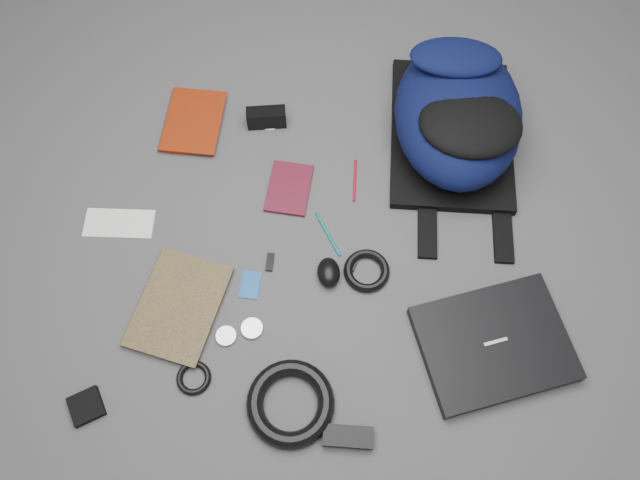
{
  "coord_description": "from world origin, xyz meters",
  "views": [
    {
      "loc": [
        -0.03,
        -0.69,
        1.55
      ],
      "look_at": [
        0.0,
        0.0,
        0.02
      ],
      "focal_mm": 35.0,
      "sensor_mm": 36.0,
      "label": 1
    }
  ],
  "objects_px": {
    "dvd_case": "(289,188)",
    "power_brick": "(348,437)",
    "backpack": "(458,113)",
    "mouse": "(329,273)",
    "laptop": "(494,344)",
    "comic_book": "(143,296)",
    "textbook_red": "(166,119)",
    "compact_camera": "(266,118)",
    "pouch": "(86,406)"
  },
  "relations": [
    {
      "from": "mouse",
      "to": "textbook_red",
      "type": "bearing_deg",
      "value": 130.52
    },
    {
      "from": "textbook_red",
      "to": "pouch",
      "type": "height_order",
      "value": "textbook_red"
    },
    {
      "from": "textbook_red",
      "to": "dvd_case",
      "type": "height_order",
      "value": "textbook_red"
    },
    {
      "from": "comic_book",
      "to": "textbook_red",
      "type": "bearing_deg",
      "value": 106.5
    },
    {
      "from": "compact_camera",
      "to": "power_brick",
      "type": "height_order",
      "value": "compact_camera"
    },
    {
      "from": "textbook_red",
      "to": "compact_camera",
      "type": "height_order",
      "value": "compact_camera"
    },
    {
      "from": "textbook_red",
      "to": "pouch",
      "type": "relative_size",
      "value": 2.97
    },
    {
      "from": "backpack",
      "to": "comic_book",
      "type": "xyz_separation_m",
      "value": [
        -0.86,
        -0.47,
        -0.1
      ]
    },
    {
      "from": "comic_book",
      "to": "mouse",
      "type": "bearing_deg",
      "value": 23.96
    },
    {
      "from": "dvd_case",
      "to": "textbook_red",
      "type": "bearing_deg",
      "value": 157.01
    },
    {
      "from": "comic_book",
      "to": "pouch",
      "type": "xyz_separation_m",
      "value": [
        -0.11,
        -0.28,
        -0.0
      ]
    },
    {
      "from": "power_brick",
      "to": "mouse",
      "type": "bearing_deg",
      "value": 100.05
    },
    {
      "from": "backpack",
      "to": "laptop",
      "type": "xyz_separation_m",
      "value": [
        0.03,
        -0.63,
        -0.1
      ]
    },
    {
      "from": "laptop",
      "to": "power_brick",
      "type": "relative_size",
      "value": 3.05
    },
    {
      "from": "textbook_red",
      "to": "power_brick",
      "type": "height_order",
      "value": "power_brick"
    },
    {
      "from": "compact_camera",
      "to": "power_brick",
      "type": "distance_m",
      "value": 0.92
    },
    {
      "from": "backpack",
      "to": "compact_camera",
      "type": "relative_size",
      "value": 4.8
    },
    {
      "from": "compact_camera",
      "to": "mouse",
      "type": "relative_size",
      "value": 1.35
    },
    {
      "from": "dvd_case",
      "to": "power_brick",
      "type": "distance_m",
      "value": 0.69
    },
    {
      "from": "comic_book",
      "to": "mouse",
      "type": "xyz_separation_m",
      "value": [
        0.49,
        0.04,
        0.01
      ]
    },
    {
      "from": "compact_camera",
      "to": "backpack",
      "type": "bearing_deg",
      "value": -8.91
    },
    {
      "from": "backpack",
      "to": "textbook_red",
      "type": "xyz_separation_m",
      "value": [
        -0.84,
        0.08,
        -0.1
      ]
    },
    {
      "from": "laptop",
      "to": "textbook_red",
      "type": "xyz_separation_m",
      "value": [
        -0.87,
        0.71,
        -0.01
      ]
    },
    {
      "from": "compact_camera",
      "to": "comic_book",
      "type": "bearing_deg",
      "value": -123.57
    },
    {
      "from": "dvd_case",
      "to": "power_brick",
      "type": "xyz_separation_m",
      "value": [
        0.13,
        -0.68,
        0.01
      ]
    },
    {
      "from": "dvd_case",
      "to": "compact_camera",
      "type": "relative_size",
      "value": 1.42
    },
    {
      "from": "backpack",
      "to": "dvd_case",
      "type": "xyz_separation_m",
      "value": [
        -0.48,
        -0.16,
        -0.11
      ]
    },
    {
      "from": "backpack",
      "to": "textbook_red",
      "type": "distance_m",
      "value": 0.85
    },
    {
      "from": "backpack",
      "to": "mouse",
      "type": "distance_m",
      "value": 0.58
    },
    {
      "from": "pouch",
      "to": "comic_book",
      "type": "bearing_deg",
      "value": 67.75
    },
    {
      "from": "backpack",
      "to": "laptop",
      "type": "bearing_deg",
      "value": -81.48
    },
    {
      "from": "dvd_case",
      "to": "compact_camera",
      "type": "height_order",
      "value": "compact_camera"
    },
    {
      "from": "backpack",
      "to": "textbook_red",
      "type": "bearing_deg",
      "value": -179.76
    },
    {
      "from": "textbook_red",
      "to": "backpack",
      "type": "bearing_deg",
      "value": 2.7
    },
    {
      "from": "dvd_case",
      "to": "compact_camera",
      "type": "distance_m",
      "value": 0.23
    },
    {
      "from": "compact_camera",
      "to": "laptop",
      "type": "bearing_deg",
      "value": -52.89
    },
    {
      "from": "dvd_case",
      "to": "comic_book",
      "type": "bearing_deg",
      "value": -130.53
    },
    {
      "from": "mouse",
      "to": "backpack",
      "type": "bearing_deg",
      "value": 46.76
    },
    {
      "from": "compact_camera",
      "to": "mouse",
      "type": "distance_m",
      "value": 0.52
    },
    {
      "from": "comic_book",
      "to": "pouch",
      "type": "relative_size",
      "value": 3.71
    },
    {
      "from": "power_brick",
      "to": "laptop",
      "type": "bearing_deg",
      "value": 35.21
    },
    {
      "from": "dvd_case",
      "to": "pouch",
      "type": "height_order",
      "value": "pouch"
    },
    {
      "from": "backpack",
      "to": "compact_camera",
      "type": "height_order",
      "value": "backpack"
    },
    {
      "from": "comic_book",
      "to": "laptop",
      "type": "bearing_deg",
      "value": 8.7
    },
    {
      "from": "comic_book",
      "to": "dvd_case",
      "type": "xyz_separation_m",
      "value": [
        0.39,
        0.31,
        -0.0
      ]
    },
    {
      "from": "laptop",
      "to": "mouse",
      "type": "distance_m",
      "value": 0.45
    },
    {
      "from": "dvd_case",
      "to": "power_brick",
      "type": "height_order",
      "value": "power_brick"
    },
    {
      "from": "laptop",
      "to": "pouch",
      "type": "relative_size",
      "value": 4.81
    },
    {
      "from": "pouch",
      "to": "compact_camera",
      "type": "bearing_deg",
      "value": 61.53
    },
    {
      "from": "dvd_case",
      "to": "mouse",
      "type": "height_order",
      "value": "mouse"
    }
  ]
}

